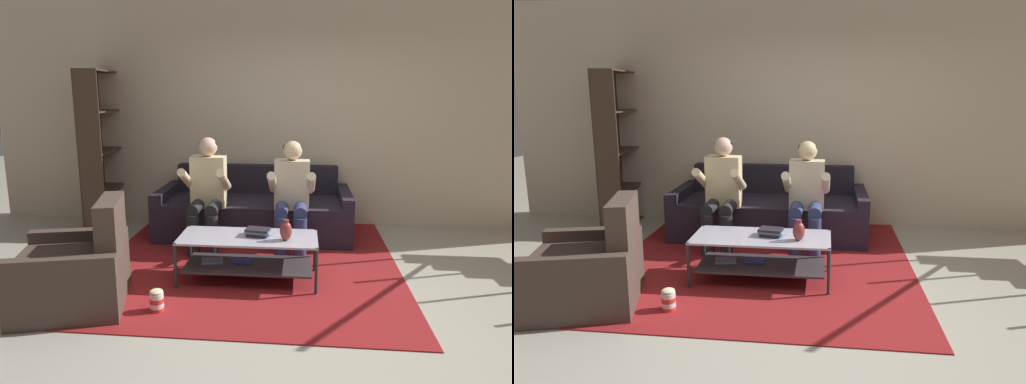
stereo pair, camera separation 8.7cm
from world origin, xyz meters
TOP-DOWN VIEW (x-y plane):
  - ground at (0.00, 0.00)m, footprint 16.80×16.80m
  - back_partition at (0.00, 2.46)m, footprint 8.40×0.12m
  - couch at (-0.61, 1.85)m, footprint 2.30×0.99m
  - person_seated_left at (-1.08, 1.27)m, footprint 0.50×0.58m
  - person_seated_right at (-0.14, 1.27)m, footprint 0.50×0.58m
  - coffee_table at (-0.52, 0.43)m, footprint 1.27×0.56m
  - area_rug at (-0.56, 1.01)m, footprint 3.00×3.38m
  - vase at (-0.17, 0.35)m, footprint 0.11×0.11m
  - book_stack at (-0.43, 0.45)m, footprint 0.25×0.20m
  - bookshelf at (-2.62, 2.06)m, footprint 0.40×1.16m
  - armchair at (-1.85, -0.23)m, footprint 1.01×1.02m
  - popcorn_tub at (-1.17, -0.28)m, footprint 0.11×0.11m

SIDE VIEW (x-z plane):
  - ground at x=0.00m, z-range 0.00..0.00m
  - area_rug at x=-0.56m, z-range 0.00..0.01m
  - popcorn_tub at x=-1.17m, z-range 0.00..0.19m
  - couch at x=-0.61m, z-range -0.13..0.69m
  - coffee_table at x=-0.52m, z-range 0.07..0.50m
  - armchair at x=-1.85m, z-range -0.16..0.73m
  - book_stack at x=-0.43m, z-range 0.43..0.50m
  - vase at x=-0.17m, z-range 0.42..0.61m
  - person_seated_right at x=-0.14m, z-range 0.06..1.27m
  - person_seated_left at x=-1.08m, z-range 0.06..1.30m
  - bookshelf at x=-2.62m, z-range -0.26..1.73m
  - back_partition at x=0.00m, z-range 0.00..2.90m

